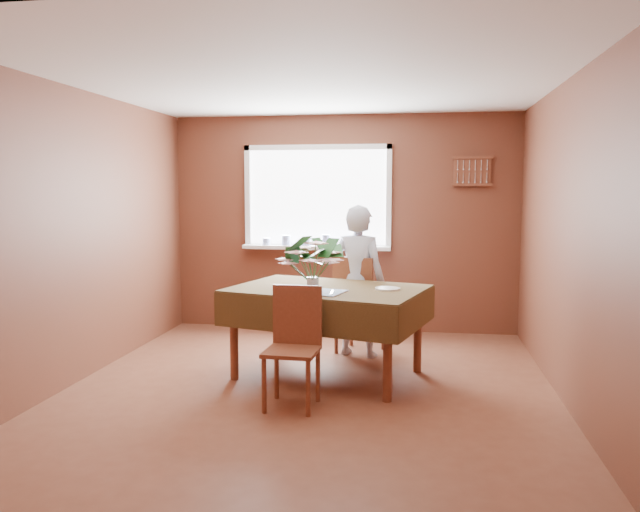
% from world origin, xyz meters
% --- Properties ---
extents(floor, '(4.50, 4.50, 0.00)m').
position_xyz_m(floor, '(0.00, 0.00, 0.00)').
color(floor, brown).
rests_on(floor, ground).
extents(ceiling, '(4.50, 4.50, 0.00)m').
position_xyz_m(ceiling, '(0.00, 0.00, 2.50)').
color(ceiling, white).
rests_on(ceiling, wall_back).
extents(wall_back, '(4.00, 0.00, 4.00)m').
position_xyz_m(wall_back, '(0.00, 2.25, 1.25)').
color(wall_back, brown).
rests_on(wall_back, floor).
extents(wall_front, '(4.00, 0.00, 4.00)m').
position_xyz_m(wall_front, '(0.00, -2.25, 1.25)').
color(wall_front, brown).
rests_on(wall_front, floor).
extents(wall_left, '(0.00, 4.50, 4.50)m').
position_xyz_m(wall_left, '(-2.00, 0.00, 1.25)').
color(wall_left, brown).
rests_on(wall_left, floor).
extents(wall_right, '(0.00, 4.50, 4.50)m').
position_xyz_m(wall_right, '(2.00, 0.00, 1.25)').
color(wall_right, brown).
rests_on(wall_right, floor).
extents(window_assembly, '(1.72, 0.20, 1.22)m').
position_xyz_m(window_assembly, '(-0.30, 2.20, 1.35)').
color(window_assembly, white).
rests_on(window_assembly, wall_back).
extents(spoon_rack, '(0.44, 0.05, 0.33)m').
position_xyz_m(spoon_rack, '(1.45, 2.22, 1.85)').
color(spoon_rack, brown).
rests_on(spoon_rack, wall_back).
extents(dining_table, '(1.86, 1.50, 0.80)m').
position_xyz_m(dining_table, '(0.09, 0.39, 0.69)').
color(dining_table, brown).
rests_on(dining_table, floor).
extents(chair_far, '(0.53, 0.53, 0.99)m').
position_xyz_m(chair_far, '(0.27, 1.18, 0.54)').
color(chair_far, brown).
rests_on(chair_far, floor).
extents(chair_near, '(0.41, 0.41, 0.91)m').
position_xyz_m(chair_near, '(-0.05, -0.37, 0.50)').
color(chair_near, brown).
rests_on(chair_near, floor).
extents(seated_woman, '(0.62, 0.49, 1.50)m').
position_xyz_m(seated_woman, '(0.29, 1.11, 0.75)').
color(seated_woman, white).
rests_on(seated_woman, floor).
extents(flower_bouquet, '(0.51, 0.51, 0.44)m').
position_xyz_m(flower_bouquet, '(0.01, 0.12, 1.08)').
color(flower_bouquet, white).
rests_on(flower_bouquet, dining_table).
extents(side_plate, '(0.22, 0.22, 0.01)m').
position_xyz_m(side_plate, '(0.62, 0.37, 0.80)').
color(side_plate, white).
rests_on(side_plate, dining_table).
extents(table_knife, '(0.03, 0.21, 0.00)m').
position_xyz_m(table_knife, '(0.17, 0.10, 0.80)').
color(table_knife, silver).
rests_on(table_knife, dining_table).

